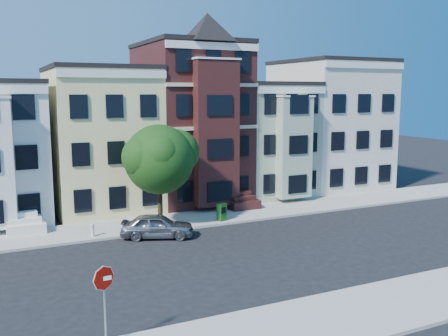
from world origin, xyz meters
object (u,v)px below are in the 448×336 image
parked_car (157,226)px  fire_hydrant (93,231)px  newspaper_box (222,212)px  stop_sign (104,301)px  street_tree (159,164)px

parked_car → fire_hydrant: (-3.48, 1.40, -0.26)m
newspaper_box → stop_sign: stop_sign is taller
newspaper_box → stop_sign: 16.75m
street_tree → stop_sign: street_tree is taller
fire_hydrant → stop_sign: (-2.08, -13.02, 1.24)m
street_tree → parked_car: street_tree is taller
newspaper_box → fire_hydrant: (-8.36, -0.04, -0.26)m
parked_car → newspaper_box: 5.09m
fire_hydrant → parked_car: bearing=-22.0°
parked_car → fire_hydrant: 3.76m
fire_hydrant → stop_sign: bearing=-99.1°
parked_car → stop_sign: 12.92m
parked_car → fire_hydrant: bearing=90.4°
street_tree → stop_sign: 15.06m
parked_car → fire_hydrant: parked_car is taller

